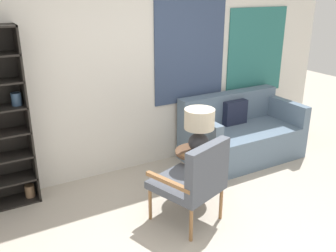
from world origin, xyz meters
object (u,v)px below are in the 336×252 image
(armchair, at_px, (195,177))
(table_lamp, at_px, (199,127))
(couch, at_px, (240,135))
(side_table, at_px, (197,156))

(armchair, distance_m, table_lamp, 0.65)
(couch, relative_size, side_table, 2.88)
(couch, xyz_separation_m, table_lamp, (-1.11, -0.60, 0.52))
(armchair, height_order, side_table, armchair)
(table_lamp, bearing_deg, side_table, 133.46)
(couch, xyz_separation_m, side_table, (-1.12, -0.59, 0.16))
(couch, bearing_deg, armchair, -144.01)
(armchair, distance_m, side_table, 0.57)
(couch, height_order, side_table, couch)
(side_table, xyz_separation_m, table_lamp, (0.01, -0.01, 0.36))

